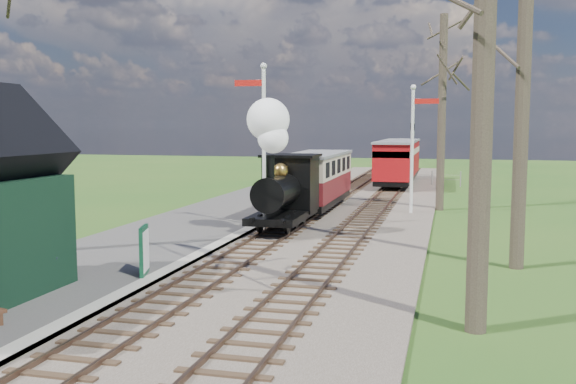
# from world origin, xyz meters

# --- Properties ---
(distant_hills) EXTENTS (114.40, 48.00, 22.02)m
(distant_hills) POSITION_xyz_m (1.40, 64.38, -16.21)
(distant_hills) COLOR #385B23
(distant_hills) RESTS_ON ground
(ballast_bed) EXTENTS (8.00, 60.00, 0.10)m
(ballast_bed) POSITION_xyz_m (1.30, 22.00, 0.05)
(ballast_bed) COLOR brown
(ballast_bed) RESTS_ON ground
(track_near) EXTENTS (1.60, 60.00, 0.15)m
(track_near) POSITION_xyz_m (0.00, 22.00, 0.10)
(track_near) COLOR brown
(track_near) RESTS_ON ground
(track_far) EXTENTS (1.60, 60.00, 0.15)m
(track_far) POSITION_xyz_m (2.60, 22.00, 0.10)
(track_far) COLOR brown
(track_far) RESTS_ON ground
(platform) EXTENTS (5.00, 44.00, 0.20)m
(platform) POSITION_xyz_m (-3.50, 14.00, 0.10)
(platform) COLOR #474442
(platform) RESTS_ON ground
(coping_strip) EXTENTS (0.40, 44.00, 0.21)m
(coping_strip) POSITION_xyz_m (-1.20, 14.00, 0.10)
(coping_strip) COLOR #B2AD9E
(coping_strip) RESTS_ON ground
(semaphore_near) EXTENTS (1.22, 0.24, 6.22)m
(semaphore_near) POSITION_xyz_m (-0.77, 16.00, 3.62)
(semaphore_near) COLOR silver
(semaphore_near) RESTS_ON ground
(semaphore_far) EXTENTS (1.22, 0.24, 5.72)m
(semaphore_far) POSITION_xyz_m (4.37, 22.00, 3.35)
(semaphore_far) COLOR silver
(semaphore_far) RESTS_ON ground
(bare_trees) EXTENTS (15.51, 22.39, 12.00)m
(bare_trees) POSITION_xyz_m (1.33, 10.10, 5.21)
(bare_trees) COLOR #382D23
(bare_trees) RESTS_ON ground
(fence_line) EXTENTS (12.60, 0.08, 1.00)m
(fence_line) POSITION_xyz_m (0.30, 36.00, 0.55)
(fence_line) COLOR slate
(fence_line) RESTS_ON ground
(locomotive) EXTENTS (1.88, 4.38, 4.69)m
(locomotive) POSITION_xyz_m (-0.01, 15.97, 2.16)
(locomotive) COLOR black
(locomotive) RESTS_ON ground
(coach) EXTENTS (2.19, 7.51, 2.30)m
(coach) POSITION_xyz_m (0.00, 22.04, 1.58)
(coach) COLOR black
(coach) RESTS_ON ground
(red_carriage_a) EXTENTS (2.27, 5.63, 2.39)m
(red_carriage_a) POSITION_xyz_m (2.60, 33.34, 1.63)
(red_carriage_a) COLOR black
(red_carriage_a) RESTS_ON ground
(red_carriage_b) EXTENTS (2.27, 5.63, 2.39)m
(red_carriage_b) POSITION_xyz_m (2.60, 38.84, 1.63)
(red_carriage_b) COLOR black
(red_carriage_b) RESTS_ON ground
(sign_board) EXTENTS (0.33, 0.84, 1.25)m
(sign_board) POSITION_xyz_m (-1.49, 7.95, 0.83)
(sign_board) COLOR #0E4227
(sign_board) RESTS_ON platform
(person) EXTENTS (0.43, 0.54, 1.30)m
(person) POSITION_xyz_m (-2.94, 6.14, 0.85)
(person) COLOR black
(person) RESTS_ON platform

